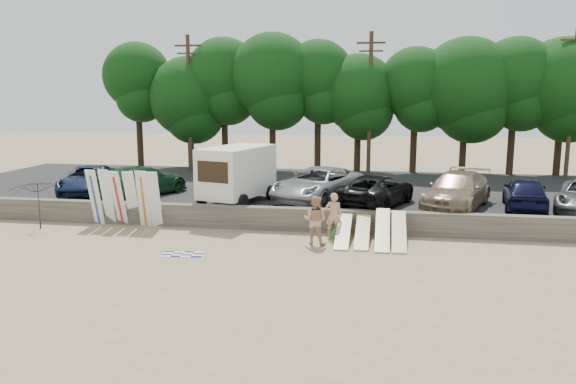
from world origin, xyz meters
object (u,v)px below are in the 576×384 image
object	(u,v)px
car_4	(457,190)
beach_umbrella	(38,205)
box_trailer	(237,171)
beachgoer_a	(334,215)
car_2	(318,184)
car_5	(525,193)
car_1	(141,181)
car_3	(376,190)
car_0	(88,180)
cooler	(336,234)
beachgoer_b	(315,220)

from	to	relation	value
car_4	beach_umbrella	xyz separation A→B (m)	(-18.22, -4.33, -0.44)
box_trailer	beachgoer_a	size ratio (longest dim) A/B	2.45
car_2	car_5	distance (m)	9.48
car_1	beach_umbrella	distance (m)	5.58
car_4	beach_umbrella	bearing A→B (deg)	-146.66
car_1	beach_umbrella	world-z (taller)	car_1
car_3	car_0	bearing A→B (deg)	17.25
box_trailer	cooler	size ratio (longest dim) A/B	12.14
car_4	car_3	bearing A→B (deg)	-158.73
cooler	beach_umbrella	bearing A→B (deg)	-162.00
car_4	box_trailer	bearing A→B (deg)	-157.82
car_3	car_5	size ratio (longest dim) A/B	1.19
car_0	car_1	size ratio (longest dim) A/B	0.97
car_1	car_3	distance (m)	11.92
beachgoer_a	beach_umbrella	bearing A→B (deg)	1.03
box_trailer	beachgoer_b	size ratio (longest dim) A/B	2.39
car_1	car_2	distance (m)	9.09
car_0	car_4	size ratio (longest dim) A/B	0.92
car_2	beach_umbrella	bearing A→B (deg)	-134.38
box_trailer	beach_umbrella	world-z (taller)	box_trailer
box_trailer	car_2	world-z (taller)	box_trailer
car_4	beachgoer_b	size ratio (longest dim) A/B	2.89
beach_umbrella	beachgoer_a	bearing A→B (deg)	2.96
beachgoer_a	car_2	bearing A→B (deg)	-76.60
car_1	cooler	xyz separation A→B (m)	(10.40, -4.33, -1.31)
car_3	beachgoer_a	distance (m)	3.97
car_5	beachgoer_b	distance (m)	10.21
box_trailer	car_0	distance (m)	8.49
car_2	car_4	bearing A→B (deg)	17.42
car_1	cooler	world-z (taller)	car_1
box_trailer	beach_umbrella	size ratio (longest dim) A/B	1.94
beachgoer_a	car_4	bearing A→B (deg)	-147.29
cooler	beach_umbrella	distance (m)	13.09
car_2	beach_umbrella	xyz separation A→B (m)	(-11.74, -4.94, -0.44)
car_4	beachgoer_b	xyz separation A→B (m)	(-5.92, -4.82, -0.54)
car_2	car_3	world-z (taller)	car_2
car_3	beachgoer_a	size ratio (longest dim) A/B	2.77
car_4	car_5	xyz separation A→B (m)	(2.99, 0.14, -0.06)
car_3	beach_umbrella	world-z (taller)	car_3
car_2	car_4	size ratio (longest dim) A/B	1.05
car_1	car_5	size ratio (longest dim) A/B	1.21
car_0	car_2	world-z (taller)	car_2
car_2	car_5	xyz separation A→B (m)	(9.47, -0.47, -0.07)
car_2	car_4	distance (m)	6.50
car_3	car_4	size ratio (longest dim) A/B	0.93
car_5	beachgoer_b	size ratio (longest dim) A/B	2.27
beachgoer_b	beach_umbrella	distance (m)	12.30
car_1	cooler	bearing A→B (deg)	-179.39
car_2	beachgoer_a	distance (m)	4.47
car_0	beach_umbrella	distance (m)	5.12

